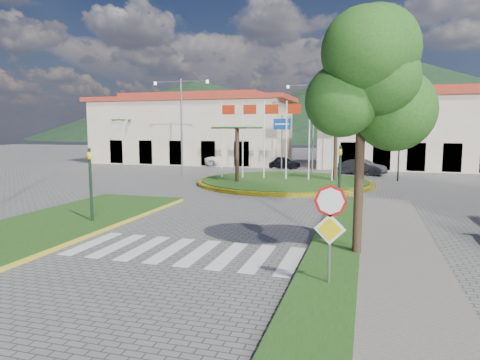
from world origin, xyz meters
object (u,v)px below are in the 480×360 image
(stop_sign, at_px, (330,219))
(car_dark_b, at_px, (362,167))
(roundabout_island, at_px, (285,181))
(white_van, at_px, (227,160))
(deciduous_tree, at_px, (362,89))
(car_dark_a, at_px, (283,162))

(stop_sign, xyz_separation_m, car_dark_b, (0.42, 28.04, -1.12))
(roundabout_island, bearing_deg, white_van, 124.12)
(deciduous_tree, bearing_deg, white_van, 115.43)
(white_van, xyz_separation_m, car_dark_a, (6.23, -0.96, -0.06))
(roundabout_island, bearing_deg, deciduous_tree, -72.09)
(stop_sign, relative_size, deciduous_tree, 0.39)
(stop_sign, height_order, deciduous_tree, deciduous_tree)
(roundabout_island, relative_size, white_van, 2.61)
(roundabout_island, xyz_separation_m, car_dark_a, (-2.44, 11.83, 0.44))
(roundabout_island, bearing_deg, car_dark_a, 101.65)
(deciduous_tree, bearing_deg, roundabout_island, 107.91)
(deciduous_tree, height_order, car_dark_b, deciduous_tree)
(roundabout_island, xyz_separation_m, stop_sign, (4.90, -20.04, 1.61))
(roundabout_island, height_order, stop_sign, roundabout_island)
(roundabout_island, relative_size, car_dark_a, 3.52)
(stop_sign, relative_size, white_van, 0.55)
(white_van, height_order, car_dark_a, white_van)
(roundabout_island, distance_m, deciduous_tree, 18.55)
(stop_sign, xyz_separation_m, white_van, (-13.56, 32.83, -1.12))
(roundabout_island, height_order, deciduous_tree, deciduous_tree)
(roundabout_island, relative_size, car_dark_b, 3.14)
(car_dark_a, distance_m, car_dark_b, 8.65)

